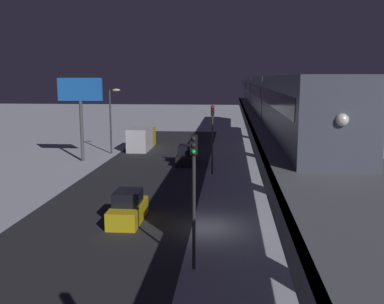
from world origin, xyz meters
The scene contains 11 objects.
ground_plane centered at (0.00, 0.00, 0.00)m, with size 240.00×240.00×0.00m, color silver.
avenue_asphalt centered at (6.29, 0.00, 0.00)m, with size 11.00×94.55×0.01m, color #28282D.
elevated_railway centered at (-5.14, 0.00, 4.90)m, with size 5.00×94.55×5.65m.
subway_train centered at (-5.23, -26.99, 7.43)m, with size 2.94×74.07×3.40m.
sedan_black centered at (3.09, -19.60, 0.78)m, with size 1.91×4.20×1.97m.
sedan_yellow centered at (4.89, -0.80, 0.80)m, with size 1.80×4.24×1.97m.
box_truck centered at (9.69, -28.71, 1.35)m, with size 2.40×7.40×2.80m.
traffic_light_near centered at (0.19, 5.76, 4.20)m, with size 0.32×0.44×6.40m.
traffic_light_mid centered at (0.19, -14.88, 4.20)m, with size 0.32×0.44×6.40m.
commercial_billboard centered at (14.41, -20.10, 6.83)m, with size 4.80×0.36×8.90m.
street_lamp_far centered at (12.37, -25.00, 4.81)m, with size 1.35×0.44×7.65m.
Camera 1 is at (-1.42, 25.21, 8.95)m, focal length 40.93 mm.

